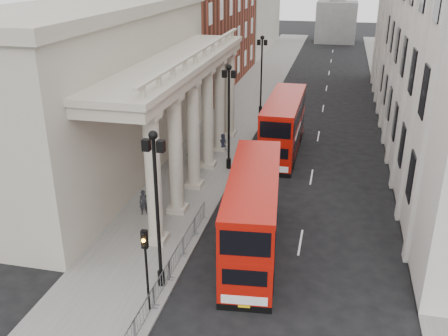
{
  "coord_description": "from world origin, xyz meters",
  "views": [
    {
      "loc": [
        7.33,
        -16.11,
        15.5
      ],
      "look_at": [
        0.65,
        12.89,
        3.13
      ],
      "focal_mm": 40.0,
      "sensor_mm": 36.0,
      "label": 1
    }
  ],
  "objects_px": {
    "traffic_light": "(146,256)",
    "pedestrian_c": "(223,142)",
    "lamp_post_north": "(261,70)",
    "pedestrian_a": "(144,202)",
    "pedestrian_b": "(192,155)",
    "lamp_post_mid": "(229,110)",
    "bus_far": "(284,124)",
    "bus_near": "(253,212)",
    "lamp_post_south": "(157,201)"
  },
  "relations": [
    {
      "from": "lamp_post_north",
      "to": "pedestrian_b",
      "type": "relative_size",
      "value": 4.39
    },
    {
      "from": "lamp_post_south",
      "to": "pedestrian_a",
      "type": "distance_m",
      "value": 8.89
    },
    {
      "from": "pedestrian_b",
      "to": "lamp_post_north",
      "type": "bearing_deg",
      "value": -126.19
    },
    {
      "from": "traffic_light",
      "to": "pedestrian_c",
      "type": "xyz_separation_m",
      "value": [
        -1.46,
        21.75,
        -2.19
      ]
    },
    {
      "from": "lamp_post_south",
      "to": "pedestrian_b",
      "type": "bearing_deg",
      "value": 100.64
    },
    {
      "from": "pedestrian_a",
      "to": "lamp_post_north",
      "type": "bearing_deg",
      "value": 56.48
    },
    {
      "from": "lamp_post_south",
      "to": "lamp_post_north",
      "type": "relative_size",
      "value": 1.0
    },
    {
      "from": "lamp_post_mid",
      "to": "bus_near",
      "type": "xyz_separation_m",
      "value": [
        3.94,
        -11.55,
        -2.4
      ]
    },
    {
      "from": "pedestrian_a",
      "to": "pedestrian_b",
      "type": "height_order",
      "value": "pedestrian_b"
    },
    {
      "from": "lamp_post_south",
      "to": "bus_far",
      "type": "bearing_deg",
      "value": 79.86
    },
    {
      "from": "pedestrian_b",
      "to": "lamp_post_south",
      "type": "bearing_deg",
      "value": 74.79
    },
    {
      "from": "pedestrian_c",
      "to": "traffic_light",
      "type": "bearing_deg",
      "value": -68.56
    },
    {
      "from": "bus_near",
      "to": "bus_far",
      "type": "bearing_deg",
      "value": 84.74
    },
    {
      "from": "lamp_post_mid",
      "to": "lamp_post_north",
      "type": "relative_size",
      "value": 1.0
    },
    {
      "from": "traffic_light",
      "to": "pedestrian_c",
      "type": "relative_size",
      "value": 2.7
    },
    {
      "from": "lamp_post_mid",
      "to": "pedestrian_c",
      "type": "height_order",
      "value": "lamp_post_mid"
    },
    {
      "from": "lamp_post_north",
      "to": "traffic_light",
      "type": "relative_size",
      "value": 1.93
    },
    {
      "from": "lamp_post_mid",
      "to": "pedestrian_b",
      "type": "distance_m",
      "value": 4.86
    },
    {
      "from": "pedestrian_a",
      "to": "pedestrian_c",
      "type": "distance_m",
      "value": 12.87
    },
    {
      "from": "lamp_post_south",
      "to": "pedestrian_c",
      "type": "height_order",
      "value": "lamp_post_south"
    },
    {
      "from": "bus_near",
      "to": "pedestrian_c",
      "type": "bearing_deg",
      "value": 103.17
    },
    {
      "from": "pedestrian_a",
      "to": "lamp_post_south",
      "type": "bearing_deg",
      "value": -87.62
    },
    {
      "from": "traffic_light",
      "to": "pedestrian_a",
      "type": "xyz_separation_m",
      "value": [
        -3.78,
        9.09,
        -2.14
      ]
    },
    {
      "from": "bus_far",
      "to": "pedestrian_a",
      "type": "height_order",
      "value": "bus_far"
    },
    {
      "from": "bus_far",
      "to": "pedestrian_b",
      "type": "relative_size",
      "value": 5.94
    },
    {
      "from": "traffic_light",
      "to": "lamp_post_mid",
      "type": "bearing_deg",
      "value": 90.32
    },
    {
      "from": "lamp_post_south",
      "to": "pedestrian_c",
      "type": "bearing_deg",
      "value": 93.94
    },
    {
      "from": "lamp_post_mid",
      "to": "traffic_light",
      "type": "distance_m",
      "value": 18.11
    },
    {
      "from": "lamp_post_south",
      "to": "lamp_post_north",
      "type": "bearing_deg",
      "value": 90.0
    },
    {
      "from": "pedestrian_c",
      "to": "lamp_post_north",
      "type": "bearing_deg",
      "value": 101.27
    },
    {
      "from": "lamp_post_south",
      "to": "bus_near",
      "type": "bearing_deg",
      "value": 48.43
    },
    {
      "from": "lamp_post_north",
      "to": "pedestrian_a",
      "type": "xyz_separation_m",
      "value": [
        -3.68,
        -24.93,
        -3.94
      ]
    },
    {
      "from": "lamp_post_south",
      "to": "traffic_light",
      "type": "height_order",
      "value": "lamp_post_south"
    },
    {
      "from": "pedestrian_a",
      "to": "pedestrian_c",
      "type": "relative_size",
      "value": 1.07
    },
    {
      "from": "lamp_post_south",
      "to": "pedestrian_b",
      "type": "xyz_separation_m",
      "value": [
        -2.96,
        15.78,
        -3.84
      ]
    },
    {
      "from": "lamp_post_north",
      "to": "pedestrian_a",
      "type": "bearing_deg",
      "value": -98.4
    },
    {
      "from": "lamp_post_mid",
      "to": "lamp_post_north",
      "type": "height_order",
      "value": "same"
    },
    {
      "from": "bus_near",
      "to": "bus_far",
      "type": "relative_size",
      "value": 1.01
    },
    {
      "from": "pedestrian_b",
      "to": "bus_far",
      "type": "bearing_deg",
      "value": -168.37
    },
    {
      "from": "lamp_post_north",
      "to": "bus_far",
      "type": "relative_size",
      "value": 0.74
    },
    {
      "from": "bus_near",
      "to": "pedestrian_b",
      "type": "bearing_deg",
      "value": 115.4
    },
    {
      "from": "bus_near",
      "to": "lamp_post_mid",
      "type": "bearing_deg",
      "value": 102.88
    },
    {
      "from": "lamp_post_south",
      "to": "pedestrian_c",
      "type": "relative_size",
      "value": 5.23
    },
    {
      "from": "lamp_post_south",
      "to": "traffic_light",
      "type": "relative_size",
      "value": 1.93
    },
    {
      "from": "lamp_post_mid",
      "to": "traffic_light",
      "type": "xyz_separation_m",
      "value": [
        0.1,
        -18.02,
        -1.8
      ]
    },
    {
      "from": "bus_near",
      "to": "bus_far",
      "type": "height_order",
      "value": "bus_far"
    },
    {
      "from": "lamp_post_mid",
      "to": "pedestrian_c",
      "type": "relative_size",
      "value": 5.23
    },
    {
      "from": "lamp_post_north",
      "to": "traffic_light",
      "type": "height_order",
      "value": "lamp_post_north"
    },
    {
      "from": "lamp_post_south",
      "to": "pedestrian_c",
      "type": "distance_m",
      "value": 20.18
    },
    {
      "from": "lamp_post_north",
      "to": "pedestrian_c",
      "type": "bearing_deg",
      "value": -96.33
    }
  ]
}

